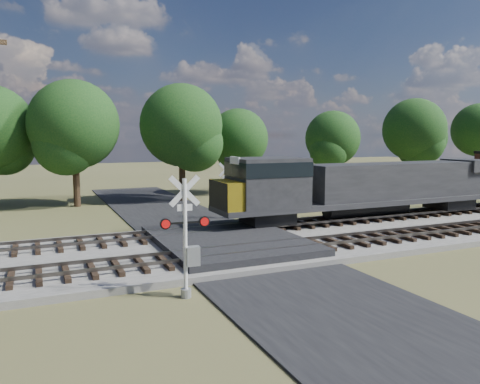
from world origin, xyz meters
name	(u,v)px	position (x,y,z in m)	size (l,w,h in m)	color
ground	(231,251)	(0.00, 0.00, 0.00)	(160.00, 160.00, 0.00)	#4D4E2A
ballast_bed	(381,230)	(10.00, 0.50, 0.15)	(140.00, 10.00, 0.30)	gray
road	(231,250)	(0.00, 0.00, 0.04)	(7.00, 60.00, 0.08)	black
crossing_panel	(228,242)	(0.00, 0.50, 0.32)	(7.00, 9.00, 0.62)	#262628
track_near	(305,245)	(3.12, -2.00, 0.41)	(140.00, 2.60, 0.33)	black
track_far	(260,227)	(3.12, 3.00, 0.41)	(140.00, 2.60, 0.33)	black
crossing_signal_near	(188,247)	(-4.08, -5.72, 1.85)	(1.79, 0.39, 4.44)	silver
crossing_signal_far	(225,196)	(3.05, 8.46, 1.65)	(1.60, 0.37, 3.97)	silver
equipment_shed	(307,189)	(11.27, 10.97, 1.48)	(5.09, 5.09, 2.93)	#4E2D21
treeline	(189,128)	(4.40, 20.61, 6.45)	(85.01, 11.82, 11.42)	black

